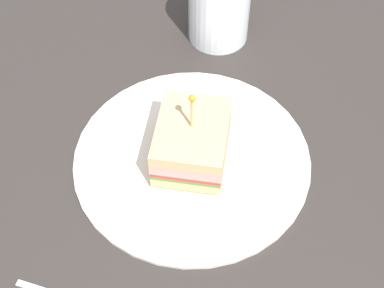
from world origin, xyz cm
name	(u,v)px	position (x,y,z in cm)	size (l,w,h in cm)	color
ground_plane	(192,165)	(0.00, 0.00, -1.00)	(102.24, 102.24, 2.00)	#2D2826
plate	(192,158)	(0.00, 0.00, 0.44)	(25.64, 25.64, 0.89)	silver
sandwich_half_center	(194,144)	(0.29, 0.28, 3.37)	(9.77, 8.01, 9.51)	tan
drink_glass	(219,9)	(-20.23, 1.99, 4.29)	(7.66, 7.66, 9.67)	#B74C33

